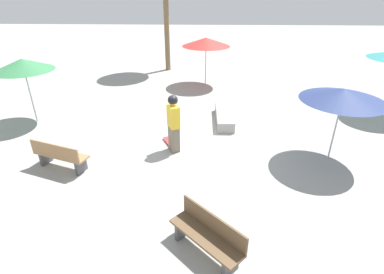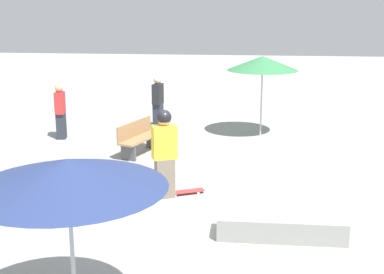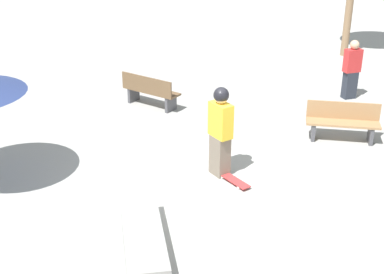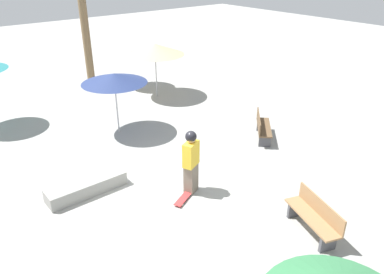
{
  "view_description": "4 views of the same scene",
  "coord_description": "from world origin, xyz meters",
  "px_view_note": "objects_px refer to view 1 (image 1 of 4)",
  "views": [
    {
      "loc": [
        -8.61,
        -0.47,
        4.67
      ],
      "look_at": [
        -0.96,
        -0.21,
        0.69
      ],
      "focal_mm": 28.0,
      "sensor_mm": 36.0,
      "label": 1
    },
    {
      "loc": [
        1.11,
        -9.73,
        3.85
      ],
      "look_at": [
        0.06,
        0.07,
        1.34
      ],
      "focal_mm": 50.0,
      "sensor_mm": 36.0,
      "label": 2
    },
    {
      "loc": [
        8.59,
        -1.74,
        4.99
      ],
      "look_at": [
        -0.56,
        -0.19,
        0.82
      ],
      "focal_mm": 50.0,
      "sensor_mm": 36.0,
      "label": 3
    },
    {
      "loc": [
        4.77,
        6.98,
        5.81
      ],
      "look_at": [
        -0.82,
        0.03,
        1.42
      ],
      "focal_mm": 35.0,
      "sensor_mm": 36.0,
      "label": 4
    }
  ],
  "objects_px": {
    "skateboard": "(170,142)",
    "shade_umbrella_navy": "(343,95)",
    "bench_far": "(60,156)",
    "concrete_ledge": "(224,117)",
    "skater_main": "(173,122)",
    "bench_near": "(208,236)",
    "shade_umbrella_red": "(206,42)",
    "shade_umbrella_green": "(23,65)"
  },
  "relations": [
    {
      "from": "shade_umbrella_red",
      "to": "shade_umbrella_navy",
      "type": "distance_m",
      "value": 7.96
    },
    {
      "from": "concrete_ledge",
      "to": "bench_near",
      "type": "relative_size",
      "value": 1.48
    },
    {
      "from": "skateboard",
      "to": "shade_umbrella_navy",
      "type": "relative_size",
      "value": 0.36
    },
    {
      "from": "bench_near",
      "to": "shade_umbrella_red",
      "type": "distance_m",
      "value": 10.82
    },
    {
      "from": "skater_main",
      "to": "bench_near",
      "type": "bearing_deg",
      "value": 170.63
    },
    {
      "from": "skateboard",
      "to": "bench_far",
      "type": "xyz_separation_m",
      "value": [
        -1.54,
        2.86,
        0.37
      ]
    },
    {
      "from": "concrete_ledge",
      "to": "bench_far",
      "type": "xyz_separation_m",
      "value": [
        -3.39,
        4.74,
        0.24
      ]
    },
    {
      "from": "skateboard",
      "to": "shade_umbrella_red",
      "type": "relative_size",
      "value": 0.35
    },
    {
      "from": "skater_main",
      "to": "shade_umbrella_green",
      "type": "distance_m",
      "value": 5.84
    },
    {
      "from": "skateboard",
      "to": "bench_far",
      "type": "distance_m",
      "value": 3.27
    },
    {
      "from": "shade_umbrella_green",
      "to": "concrete_ledge",
      "type": "bearing_deg",
      "value": -88.13
    },
    {
      "from": "skater_main",
      "to": "shade_umbrella_navy",
      "type": "height_order",
      "value": "shade_umbrella_navy"
    },
    {
      "from": "skater_main",
      "to": "shade_umbrella_green",
      "type": "relative_size",
      "value": 0.77
    },
    {
      "from": "skater_main",
      "to": "shade_umbrella_green",
      "type": "xyz_separation_m",
      "value": [
        2.0,
        5.36,
        1.16
      ]
    },
    {
      "from": "concrete_ledge",
      "to": "shade_umbrella_navy",
      "type": "bearing_deg",
      "value": -131.4
    },
    {
      "from": "skateboard",
      "to": "skater_main",
      "type": "bearing_deg",
      "value": -179.83
    },
    {
      "from": "bench_far",
      "to": "shade_umbrella_green",
      "type": "bearing_deg",
      "value": 145.8
    },
    {
      "from": "shade_umbrella_red",
      "to": "shade_umbrella_green",
      "type": "xyz_separation_m",
      "value": [
        -4.74,
        6.36,
        0.02
      ]
    },
    {
      "from": "bench_near",
      "to": "bench_far",
      "type": "distance_m",
      "value": 4.9
    },
    {
      "from": "bench_far",
      "to": "shade_umbrella_navy",
      "type": "bearing_deg",
      "value": 25.56
    },
    {
      "from": "skater_main",
      "to": "skateboard",
      "type": "xyz_separation_m",
      "value": [
        0.39,
        0.19,
        -0.91
      ]
    },
    {
      "from": "skater_main",
      "to": "shade_umbrella_green",
      "type": "bearing_deg",
      "value": 46.16
    },
    {
      "from": "shade_umbrella_navy",
      "to": "shade_umbrella_green",
      "type": "distance_m",
      "value": 10.25
    },
    {
      "from": "shade_umbrella_navy",
      "to": "skateboard",
      "type": "bearing_deg",
      "value": 81.28
    },
    {
      "from": "skater_main",
      "to": "bench_near",
      "type": "height_order",
      "value": "skater_main"
    },
    {
      "from": "shade_umbrella_navy",
      "to": "shade_umbrella_red",
      "type": "bearing_deg",
      "value": 27.04
    },
    {
      "from": "concrete_ledge",
      "to": "shade_umbrella_red",
      "type": "height_order",
      "value": "shade_umbrella_red"
    },
    {
      "from": "skater_main",
      "to": "skateboard",
      "type": "relative_size",
      "value": 2.23
    },
    {
      "from": "bench_far",
      "to": "shade_umbrella_navy",
      "type": "distance_m",
      "value": 7.87
    },
    {
      "from": "bench_far",
      "to": "bench_near",
      "type": "bearing_deg",
      "value": -15.14
    },
    {
      "from": "concrete_ledge",
      "to": "bench_far",
      "type": "height_order",
      "value": "bench_far"
    },
    {
      "from": "bench_near",
      "to": "shade_umbrella_navy",
      "type": "xyz_separation_m",
      "value": [
        3.6,
        -3.63,
        1.57
      ]
    },
    {
      "from": "skater_main",
      "to": "shade_umbrella_red",
      "type": "bearing_deg",
      "value": -31.77
    },
    {
      "from": "bench_far",
      "to": "skateboard",
      "type": "bearing_deg",
      "value": 47.92
    },
    {
      "from": "skateboard",
      "to": "shade_umbrella_green",
      "type": "relative_size",
      "value": 0.35
    },
    {
      "from": "skater_main",
      "to": "shade_umbrella_navy",
      "type": "relative_size",
      "value": 0.8
    },
    {
      "from": "bench_near",
      "to": "shade_umbrella_green",
      "type": "distance_m",
      "value": 8.86
    },
    {
      "from": "skater_main",
      "to": "shade_umbrella_navy",
      "type": "bearing_deg",
      "value": -117.62
    },
    {
      "from": "skateboard",
      "to": "shade_umbrella_green",
      "type": "bearing_deg",
      "value": 47.05
    },
    {
      "from": "shade_umbrella_red",
      "to": "shade_umbrella_green",
      "type": "distance_m",
      "value": 7.93
    },
    {
      "from": "skateboard",
      "to": "shade_umbrella_green",
      "type": "xyz_separation_m",
      "value": [
        1.61,
        5.17,
        2.07
      ]
    },
    {
      "from": "skateboard",
      "to": "bench_near",
      "type": "bearing_deg",
      "value": 169.48
    }
  ]
}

